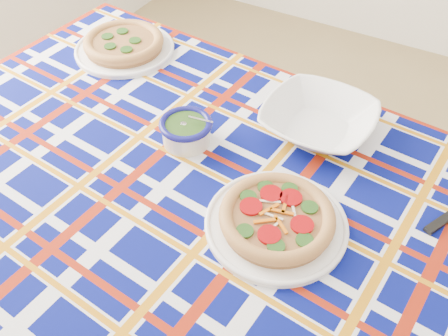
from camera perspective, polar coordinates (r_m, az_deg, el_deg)
The scene contains 7 objects.
floor at distance 1.87m, azimuth 12.64°, elevation -18.06°, with size 4.00×4.00×0.00m, color olive.
dining_table at distance 1.22m, azimuth -2.05°, elevation -5.16°, with size 1.76×1.19×0.78m.
tablecloth at distance 1.20m, azimuth -2.08°, elevation -4.37°, with size 1.70×1.07×0.11m, color #050C60, non-canonical shape.
main_focaccia_plate at distance 1.07m, azimuth 6.07°, elevation -5.63°, with size 0.32×0.32×0.06m, color brown, non-canonical shape.
pesto_bowl at distance 1.25m, azimuth -4.36°, elevation 4.44°, with size 0.13×0.13×0.08m, color #19350E, non-canonical shape.
serving_bowl at distance 1.31m, azimuth 10.74°, elevation 5.37°, with size 0.28×0.28×0.07m, color white.
second_focaccia_plate at distance 1.63m, azimuth -11.38°, elevation 13.81°, with size 0.32×0.32×0.06m, color brown, non-canonical shape.
Camera 1 is at (0.06, -0.90, 1.64)m, focal length 40.00 mm.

